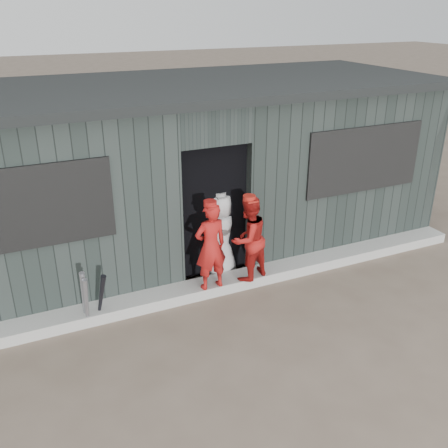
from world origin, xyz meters
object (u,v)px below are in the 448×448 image
bat_mid (86,303)px  player_red_right (248,239)px  bat_right (101,298)px  player_grey_back (220,236)px  dugout (180,168)px  bat_left (84,298)px  player_red_left (211,246)px

bat_mid → player_red_right: size_ratio=0.60×
bat_right → bat_mid: bearing=-160.1°
player_grey_back → dugout: 1.47m
player_red_right → dugout: (-0.33, 1.78, 0.54)m
player_red_right → dugout: 1.89m
bat_left → bat_right: 0.20m
player_red_left → dugout: size_ratio=0.15×
bat_left → dugout: size_ratio=0.09×
player_red_left → bat_right: bearing=-4.7°
bat_left → bat_mid: bearing=-82.7°
bat_mid → player_red_left: (1.66, 0.06, 0.40)m
bat_mid → player_grey_back: 2.11m
bat_right → player_red_right: (2.05, 0.02, 0.40)m
bat_mid → player_red_left: 1.71m
player_red_right → player_grey_back: size_ratio=0.94×
bat_left → player_grey_back: player_grey_back is taller
bat_left → player_red_left: size_ratio=0.64×
bat_mid → bat_right: (0.19, 0.07, -0.01)m
bat_left → bat_mid: bat_left is taller
player_red_left → player_grey_back: (0.35, 0.49, -0.12)m
bat_mid → dugout: dugout is taller
player_red_right → dugout: bearing=-98.6°
player_grey_back → bat_right: bearing=-7.3°
bat_left → player_grey_back: (2.03, 0.47, 0.25)m
bat_right → player_red_left: 1.53m
dugout → bat_right: bearing=-133.6°
player_red_right → player_grey_back: player_red_right is taller
bat_right → dugout: bearing=46.4°
player_red_left → dugout: 1.90m
bat_right → dugout: dugout is taller
bat_right → player_red_right: player_red_right is taller
bat_mid → dugout: (1.90, 1.87, 0.92)m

